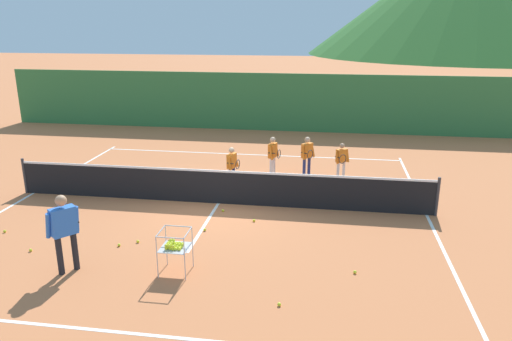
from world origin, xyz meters
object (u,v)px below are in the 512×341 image
object	(u,v)px
tennis_ball_0	(138,241)
tennis_ball_10	(119,245)
student_2	(307,153)
tennis_ball_8	(52,225)
ball_cart	(174,246)
tennis_ball_9	(223,211)
tennis_ball_3	(31,250)
tennis_ball_1	(279,304)
student_3	(342,158)
tennis_ball_7	(5,231)
student_0	(232,163)
tennis_net	(218,186)
tennis_ball_4	(355,272)
student_1	(273,153)
tennis_ball_2	(254,220)
tennis_ball_6	(205,230)
instructor	(64,226)

from	to	relation	value
tennis_ball_0	tennis_ball_10	bearing A→B (deg)	-145.16
student_2	tennis_ball_8	xyz separation A→B (m)	(-6.03, -4.97, -0.77)
ball_cart	tennis_ball_9	world-z (taller)	ball_cart
student_2	tennis_ball_3	bearing A→B (deg)	-132.27
tennis_ball_1	student_3	bearing A→B (deg)	81.09
ball_cart	tennis_ball_7	world-z (taller)	ball_cart
tennis_ball_3	student_0	bearing A→B (deg)	54.39
tennis_net	tennis_ball_0	bearing A→B (deg)	-114.76
ball_cart	tennis_ball_4	world-z (taller)	ball_cart
student_3	ball_cart	xyz separation A→B (m)	(-3.39, -6.57, -0.13)
tennis_ball_9	student_1	bearing A→B (deg)	73.73
student_3	tennis_ball_8	size ratio (longest dim) A/B	17.69
tennis_ball_4	student_3	bearing A→B (deg)	92.01
tennis_net	tennis_ball_9	distance (m)	0.79
ball_cart	tennis_ball_2	bearing A→B (deg)	67.16
student_1	tennis_ball_1	distance (m)	7.60
student_2	tennis_ball_10	distance (m)	7.02
tennis_ball_8	student_1	bearing A→B (deg)	44.41
tennis_ball_7	tennis_net	bearing A→B (deg)	30.07
tennis_ball_2	tennis_ball_9	world-z (taller)	same
tennis_net	student_1	size ratio (longest dim) A/B	8.84
student_0	tennis_ball_9	bearing A→B (deg)	-85.72
student_2	tennis_ball_4	distance (m)	6.41
tennis_ball_7	tennis_ball_2	bearing A→B (deg)	15.03
student_0	tennis_ball_6	xyz separation A→B (m)	(-0.02, -3.30, -0.72)
student_1	student_2	bearing A→B (deg)	6.95
tennis_ball_1	tennis_ball_10	size ratio (longest dim) A/B	1.00
tennis_ball_2	tennis_ball_6	distance (m)	1.32
tennis_ball_6	tennis_ball_10	distance (m)	2.04
tennis_ball_9	instructor	bearing A→B (deg)	-123.52
student_1	tennis_ball_1	world-z (taller)	student_1
tennis_net	instructor	world-z (taller)	instructor
student_3	tennis_ball_6	distance (m)	5.64
student_1	tennis_ball_10	world-z (taller)	student_1
tennis_ball_1	student_0	bearing A→B (deg)	108.69
student_2	tennis_ball_2	distance (m)	4.15
instructor	student_2	xyz separation A→B (m)	(4.44, 7.00, -0.19)
tennis_net	tennis_ball_0	xyz separation A→B (m)	(-1.27, -2.74, -0.47)
tennis_net	tennis_ball_9	xyz separation A→B (m)	(0.26, -0.59, -0.47)
instructor	student_0	distance (m)	6.08
student_2	ball_cart	bearing A→B (deg)	-108.87
tennis_ball_8	tennis_ball_4	bearing A→B (deg)	-9.69
tennis_net	student_3	distance (m)	4.32
tennis_ball_6	tennis_ball_1	bearing A→B (deg)	-54.17
student_0	ball_cart	bearing A→B (deg)	-91.09
student_2	tennis_ball_3	size ratio (longest dim) A/B	19.65
tennis_ball_4	student_0	bearing A→B (deg)	125.77
tennis_ball_0	tennis_ball_8	distance (m)	2.53
instructor	tennis_ball_1	bearing A→B (deg)	-8.07
tennis_ball_7	tennis_ball_1	bearing A→B (deg)	-17.24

